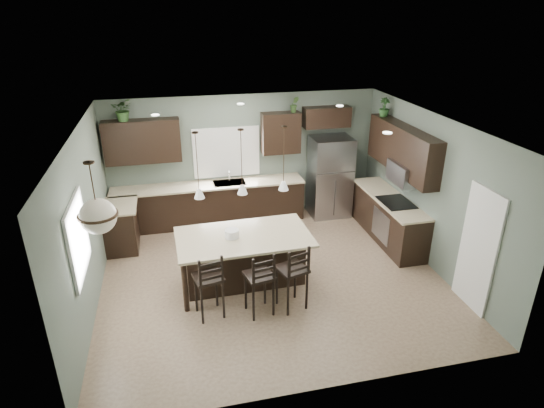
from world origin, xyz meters
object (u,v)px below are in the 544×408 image
(kitchen_island, at_px, (244,259))
(serving_dish, at_px, (232,234))
(bar_stool_center, at_px, (259,282))
(bar_stool_left, at_px, (209,284))
(refrigerator, at_px, (330,177))
(bar_stool_right, at_px, (292,276))
(plant_back_left, at_px, (123,109))

(kitchen_island, xyz_separation_m, serving_dish, (-0.20, -0.01, 0.53))
(serving_dish, xyz_separation_m, bar_stool_center, (0.28, -0.91, -0.43))
(bar_stool_left, bearing_deg, kitchen_island, 37.25)
(refrigerator, distance_m, bar_stool_center, 4.07)
(kitchen_island, distance_m, bar_stool_left, 1.07)
(bar_stool_left, relative_size, bar_stool_center, 1.01)
(refrigerator, bearing_deg, bar_stool_left, -134.14)
(refrigerator, xyz_separation_m, bar_stool_right, (-1.79, -3.29, -0.34))
(bar_stool_right, height_order, plant_back_left, plant_back_left)
(serving_dish, height_order, plant_back_left, plant_back_left)
(bar_stool_left, bearing_deg, serving_dish, 46.27)
(serving_dish, xyz_separation_m, plant_back_left, (-1.74, 2.64, 1.64))
(kitchen_island, bearing_deg, bar_stool_right, -56.36)
(serving_dish, relative_size, plant_back_left, 0.52)
(serving_dish, bearing_deg, kitchen_island, 1.59)
(bar_stool_left, xyz_separation_m, plant_back_left, (-1.24, 3.44, 2.06))
(refrigerator, distance_m, bar_stool_right, 3.76)
(refrigerator, bearing_deg, bar_stool_center, -125.11)
(refrigerator, xyz_separation_m, serving_dish, (-2.62, -2.41, 0.07))
(kitchen_island, xyz_separation_m, bar_stool_right, (0.62, -0.88, 0.12))
(refrigerator, xyz_separation_m, kitchen_island, (-2.42, -2.41, -0.46))
(bar_stool_center, bearing_deg, plant_back_left, 108.14)
(kitchen_island, distance_m, bar_stool_center, 0.92)
(plant_back_left, bearing_deg, serving_dish, -56.71)
(bar_stool_left, relative_size, plant_back_left, 2.46)
(kitchen_island, relative_size, bar_stool_center, 2.03)
(serving_dish, bearing_deg, plant_back_left, 123.29)
(bar_stool_left, bearing_deg, plant_back_left, 98.09)
(refrigerator, xyz_separation_m, bar_stool_left, (-3.11, -3.21, -0.35))
(bar_stool_center, bearing_deg, refrigerator, 43.41)
(kitchen_island, relative_size, serving_dish, 9.52)
(serving_dish, bearing_deg, bar_stool_center, -72.71)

